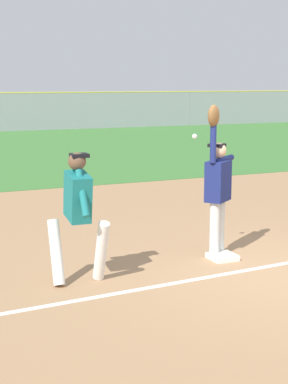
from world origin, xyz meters
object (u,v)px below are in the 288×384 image
parked_car_white (67,114)px  fielder (218,183)px  runner (78,208)px  parked_car_black (161,112)px  baseball (195,136)px  first_base (222,257)px

parked_car_white → fielder: bearing=-98.7°
fielder → runner: bearing=62.0°
fielder → runner: fielder is taller
fielder → parked_car_white: 30.15m
runner → parked_car_black: bearing=65.1°
baseball → parked_car_white: (7.41, 29.21, -1.14)m
first_base → parked_car_white: parked_car_white is taller
baseball → parked_car_white: size_ratio=0.02×
first_base → baseball: baseball is taller
fielder → baseball: bearing=37.4°
baseball → first_base: bearing=-38.5°
first_base → fielder: size_ratio=0.17×
parked_car_white → parked_car_black: same height
fielder → runner: (-2.29, -0.34, -0.12)m
first_base → fielder: 1.09m
first_base → baseball: size_ratio=5.14×
fielder → runner: size_ratio=1.33×
baseball → parked_car_white: baseball is taller
parked_car_white → parked_car_black: size_ratio=1.02×
runner → parked_car_black: 33.50m
fielder → first_base: bearing=144.3°
baseball → parked_car_black: bearing=64.6°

